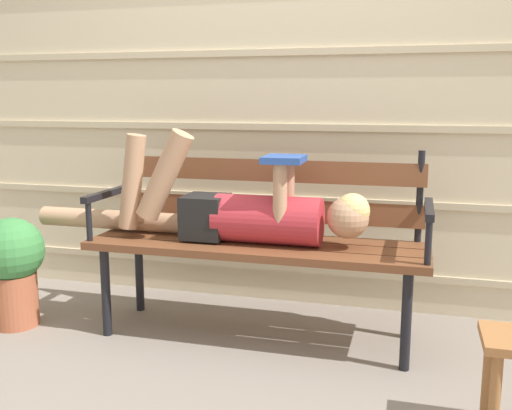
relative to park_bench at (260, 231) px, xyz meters
name	(u,v)px	position (x,y,z in m)	size (l,w,h in m)	color
ground_plane	(245,352)	(0.00, -0.26, -0.51)	(12.00, 12.00, 0.00)	gray
house_siding	(284,90)	(0.00, 0.49, 0.67)	(4.92, 0.08, 2.37)	beige
park_bench	(260,231)	(0.00, 0.00, 0.00)	(1.60, 0.47, 0.90)	brown
reclining_person	(235,211)	(-0.10, -0.07, 0.11)	(1.71, 0.26, 0.53)	#B72D38
potted_plant	(12,265)	(-1.21, -0.26, -0.19)	(0.32, 0.32, 0.56)	#AD5B3D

